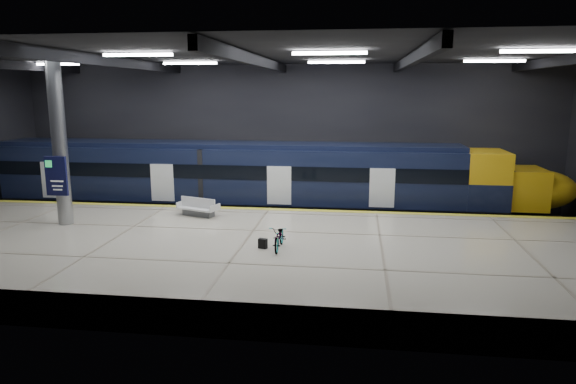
# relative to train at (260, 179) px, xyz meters

# --- Properties ---
(ground) EXTENTS (30.00, 30.00, 0.00)m
(ground) POSITION_rel_train_xyz_m (0.91, -5.50, -2.06)
(ground) COLOR black
(ground) RESTS_ON ground
(room_shell) EXTENTS (30.10, 16.10, 8.05)m
(room_shell) POSITION_rel_train_xyz_m (0.91, -5.49, 3.66)
(room_shell) COLOR black
(room_shell) RESTS_ON ground
(platform) EXTENTS (30.00, 11.00, 1.10)m
(platform) POSITION_rel_train_xyz_m (0.91, -8.00, -1.51)
(platform) COLOR beige
(platform) RESTS_ON ground
(safety_strip) EXTENTS (30.00, 0.40, 0.01)m
(safety_strip) POSITION_rel_train_xyz_m (0.91, -2.75, -0.95)
(safety_strip) COLOR gold
(safety_strip) RESTS_ON platform
(rails) EXTENTS (30.00, 1.52, 0.16)m
(rails) POSITION_rel_train_xyz_m (0.91, 0.00, -1.98)
(rails) COLOR gray
(rails) RESTS_ON ground
(train) EXTENTS (29.40, 2.84, 3.79)m
(train) POSITION_rel_train_xyz_m (0.00, 0.00, 0.00)
(train) COLOR black
(train) RESTS_ON ground
(bench) EXTENTS (2.02, 1.35, 0.82)m
(bench) POSITION_rel_train_xyz_m (-1.99, -4.44, -0.67)
(bench) COLOR #595B60
(bench) RESTS_ON platform
(bicycle) EXTENTS (0.60, 1.69, 0.89)m
(bicycle) POSITION_rel_train_xyz_m (2.32, -8.78, -0.51)
(bicycle) COLOR #99999E
(bicycle) RESTS_ON platform
(pannier_bag) EXTENTS (0.34, 0.26, 0.35)m
(pannier_bag) POSITION_rel_train_xyz_m (1.72, -8.78, -0.78)
(pannier_bag) COLOR black
(pannier_bag) RESTS_ON platform
(info_column) EXTENTS (0.90, 0.78, 6.90)m
(info_column) POSITION_rel_train_xyz_m (-7.09, -6.52, 2.40)
(info_column) COLOR #9EA0A5
(info_column) RESTS_ON platform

